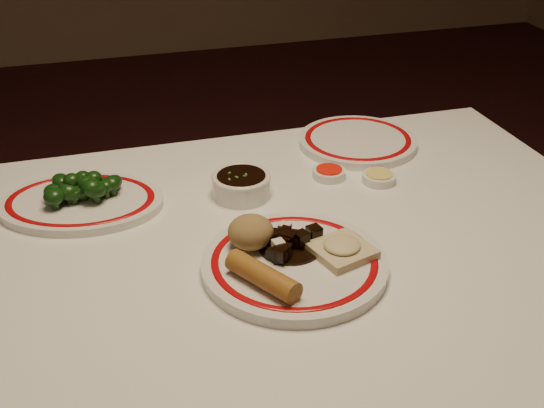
% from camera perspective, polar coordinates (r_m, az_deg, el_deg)
% --- Properties ---
extents(dining_table, '(1.20, 0.90, 0.75)m').
position_cam_1_polar(dining_table, '(1.15, 1.37, -7.39)').
color(dining_table, white).
rests_on(dining_table, ground).
extents(main_plate, '(0.29, 0.29, 0.02)m').
position_cam_1_polar(main_plate, '(1.04, 1.88, -5.04)').
color(main_plate, silver).
rests_on(main_plate, dining_table).
extents(rice_mound, '(0.07, 0.07, 0.05)m').
position_cam_1_polar(rice_mound, '(1.06, -1.79, -2.35)').
color(rice_mound, olive).
rests_on(rice_mound, main_plate).
extents(spring_roll, '(0.09, 0.12, 0.03)m').
position_cam_1_polar(spring_roll, '(0.98, -0.77, -6.05)').
color(spring_roll, '#966425').
rests_on(spring_roll, main_plate).
extents(fried_wonton, '(0.10, 0.10, 0.02)m').
position_cam_1_polar(fried_wonton, '(1.05, 5.87, -3.73)').
color(fried_wonton, '#C4B88A').
rests_on(fried_wonton, main_plate).
extents(stirfry_heap, '(0.10, 0.10, 0.03)m').
position_cam_1_polar(stirfry_heap, '(1.06, 1.37, -3.22)').
color(stirfry_heap, black).
rests_on(stirfry_heap, main_plate).
extents(broccoli_plate, '(0.34, 0.31, 0.02)m').
position_cam_1_polar(broccoli_plate, '(1.25, -15.70, 0.15)').
color(broccoli_plate, silver).
rests_on(broccoli_plate, dining_table).
extents(broccoli_pile, '(0.14, 0.10, 0.05)m').
position_cam_1_polar(broccoli_pile, '(1.24, -15.69, 1.36)').
color(broccoli_pile, '#23471C').
rests_on(broccoli_pile, broccoli_plate).
extents(soy_bowl, '(0.11, 0.11, 0.04)m').
position_cam_1_polar(soy_bowl, '(1.24, -2.57, 1.55)').
color(soy_bowl, silver).
rests_on(soy_bowl, dining_table).
extents(sweet_sour_dish, '(0.06, 0.06, 0.02)m').
position_cam_1_polar(sweet_sour_dish, '(1.31, 4.80, 2.59)').
color(sweet_sour_dish, silver).
rests_on(sweet_sour_dish, dining_table).
extents(mustard_dish, '(0.06, 0.06, 0.02)m').
position_cam_1_polar(mustard_dish, '(1.30, 8.94, 2.18)').
color(mustard_dish, silver).
rests_on(mustard_dish, dining_table).
extents(far_plate, '(0.28, 0.28, 0.02)m').
position_cam_1_polar(far_plate, '(1.45, 7.18, 5.26)').
color(far_plate, silver).
rests_on(far_plate, dining_table).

